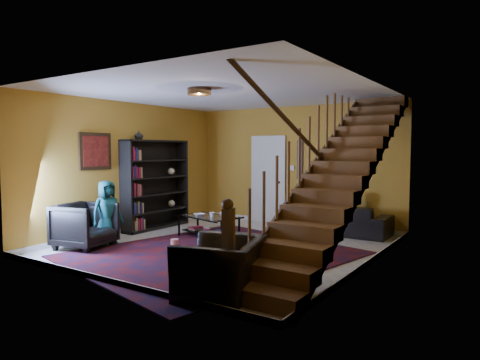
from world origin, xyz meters
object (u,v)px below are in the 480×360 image
object	(u,v)px
sofa	(338,219)
armchair_right	(221,267)
armchair_left	(85,226)
bookshelf	(156,186)
coffee_table	(209,225)

from	to	relation	value
sofa	armchair_right	size ratio (longest dim) A/B	2.00
armchair_left	armchair_right	size ratio (longest dim) A/B	0.85
bookshelf	coffee_table	size ratio (longest dim) A/B	1.57
armchair_right	coffee_table	world-z (taller)	armchair_right
bookshelf	armchair_right	world-z (taller)	bookshelf
sofa	armchair_right	bearing A→B (deg)	92.96
sofa	armchair_right	distance (m)	4.56
bookshelf	coffee_table	bearing A→B (deg)	-5.16
bookshelf	coffee_table	distance (m)	1.78
bookshelf	armchair_left	world-z (taller)	bookshelf
coffee_table	armchair_right	bearing A→B (deg)	-49.77
sofa	armchair_right	xyz separation A→B (m)	(0.24, -4.55, 0.03)
bookshelf	armchair_left	xyz separation A→B (m)	(0.35, -2.17, -0.55)
armchair_left	coffee_table	size ratio (longest dim) A/B	0.71
bookshelf	sofa	size ratio (longest dim) A/B	0.93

